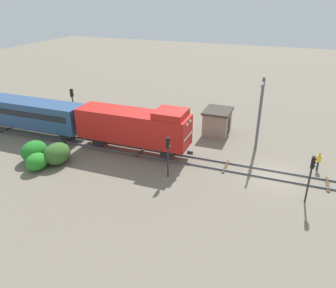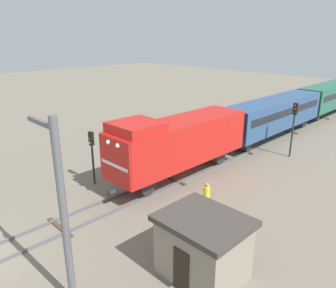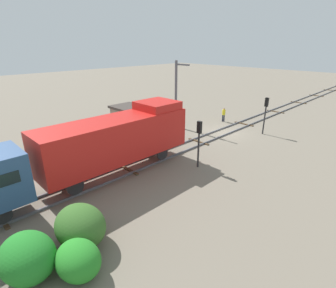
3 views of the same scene
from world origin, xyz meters
The scene contains 11 objects.
locomotive centered at (0.00, 13.24, 2.77)m, with size 2.90×11.60×4.60m.
passenger_car_leading centered at (0.00, 26.58, 2.52)m, with size 2.84×14.00×3.66m.
passenger_car_trailing centered at (0.00, 41.18, 2.52)m, with size 2.84×14.00×3.66m.
traffic_signal_mid centered at (-3.40, 8.53, 2.56)m, with size 0.32×0.34×3.66m.
traffic_signal_far centered at (3.60, 22.89, 3.11)m, with size 0.32×0.34×4.49m.
worker_by_signal centered at (4.20, 11.17, 1.00)m, with size 0.38×0.38×1.70m.
catenary_mast centered at (4.93, 2.22, 3.88)m, with size 1.94×0.28×7.29m.
relay_hut centered at (7.50, 6.83, 1.39)m, with size 3.50×2.90×2.74m.
bush_near centered at (-4.77, 18.90, 0.98)m, with size 2.70×2.21×1.96m, color #366226.
bush_mid centered at (-5.02, 21.32, 0.95)m, with size 2.60×2.13×1.89m, color #217B26.
bush_far centered at (-6.40, 19.86, 0.77)m, with size 2.11×1.72×1.53m, color #278426.
Camera 2 is at (14.57, -2.19, 9.69)m, focal length 35.00 mm.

